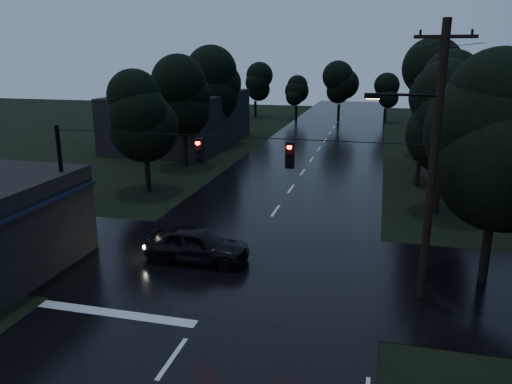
% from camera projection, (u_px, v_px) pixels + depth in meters
% --- Properties ---
extents(main_road, '(12.00, 120.00, 0.02)m').
position_uv_depth(main_road, '(303.00, 173.00, 38.35)').
color(main_road, black).
rests_on(main_road, ground).
extents(cross_street, '(60.00, 9.00, 0.02)m').
position_uv_depth(cross_street, '(237.00, 266.00, 21.54)').
color(cross_street, black).
rests_on(cross_street, ground).
extents(building_far_right, '(10.00, 14.00, 4.40)m').
position_uv_depth(building_far_right, '(492.00, 143.00, 38.20)').
color(building_far_right, black).
rests_on(building_far_right, ground).
extents(building_far_left, '(10.00, 16.00, 5.00)m').
position_uv_depth(building_far_left, '(181.00, 118.00, 50.31)').
color(building_far_left, black).
rests_on(building_far_left, ground).
extents(utility_pole_main, '(3.50, 0.30, 10.00)m').
position_uv_depth(utility_pole_main, '(431.00, 160.00, 17.45)').
color(utility_pole_main, black).
rests_on(utility_pole_main, ground).
extents(utility_pole_far, '(2.00, 0.30, 7.50)m').
position_uv_depth(utility_pole_far, '(422.00, 130.00, 33.48)').
color(utility_pole_far, black).
rests_on(utility_pole_far, ground).
extents(anchor_pole_left, '(0.18, 0.18, 6.00)m').
position_uv_depth(anchor_pole_left, '(64.00, 194.00, 21.56)').
color(anchor_pole_left, black).
rests_on(anchor_pole_left, ground).
extents(span_signals, '(15.00, 0.37, 1.12)m').
position_uv_depth(span_signals, '(242.00, 152.00, 19.05)').
color(span_signals, black).
rests_on(span_signals, ground).
extents(tree_corner_near, '(4.48, 4.48, 9.44)m').
position_uv_depth(tree_corner_near, '(501.00, 134.00, 18.51)').
color(tree_corner_near, black).
rests_on(tree_corner_near, ground).
extents(tree_left_a, '(3.92, 3.92, 8.26)m').
position_uv_depth(tree_left_a, '(144.00, 112.00, 31.58)').
color(tree_left_a, black).
rests_on(tree_left_a, ground).
extents(tree_left_b, '(4.20, 4.20, 8.85)m').
position_uv_depth(tree_left_b, '(183.00, 96.00, 39.10)').
color(tree_left_b, black).
rests_on(tree_left_b, ground).
extents(tree_left_c, '(4.48, 4.48, 9.44)m').
position_uv_depth(tree_left_c, '(216.00, 84.00, 48.47)').
color(tree_left_c, black).
rests_on(tree_left_c, ground).
extents(tree_right_a, '(4.20, 4.20, 8.85)m').
position_uv_depth(tree_right_a, '(445.00, 115.00, 27.25)').
color(tree_right_a, black).
rests_on(tree_right_a, ground).
extents(tree_right_b, '(4.48, 4.48, 9.44)m').
position_uv_depth(tree_right_b, '(442.00, 96.00, 34.48)').
color(tree_right_b, black).
rests_on(tree_right_b, ground).
extents(tree_right_c, '(4.76, 4.76, 10.03)m').
position_uv_depth(tree_right_c, '(438.00, 83.00, 43.57)').
color(tree_right_c, black).
rests_on(tree_right_c, ground).
extents(car, '(4.58, 1.87, 1.56)m').
position_uv_depth(car, '(198.00, 245.00, 21.86)').
color(car, black).
rests_on(car, ground).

